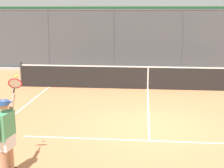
% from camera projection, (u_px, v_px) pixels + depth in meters
% --- Properties ---
extents(ground_plane, '(60.00, 60.00, 0.00)m').
position_uv_depth(ground_plane, '(149.00, 127.00, 9.39)').
color(ground_plane, '#C67A4C').
extents(court_line_markings, '(8.45, 10.32, 0.01)m').
position_uv_depth(court_line_markings, '(150.00, 145.00, 8.08)').
color(court_line_markings, white).
rests_on(court_line_markings, ground).
extents(fence_backdrop, '(20.75, 1.37, 3.41)m').
position_uv_depth(fence_backdrop, '(148.00, 39.00, 18.07)').
color(fence_backdrop, '#474C51').
rests_on(fence_backdrop, ground).
extents(tennis_net, '(10.86, 0.09, 1.07)m').
position_uv_depth(tennis_net, '(148.00, 78.00, 13.77)').
color(tennis_net, '#2D2D2D').
rests_on(tennis_net, ground).
extents(tennis_player, '(0.38, 1.35, 1.85)m').
position_uv_depth(tennis_player, '(6.00, 133.00, 6.40)').
color(tennis_player, black).
rests_on(tennis_player, ground).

